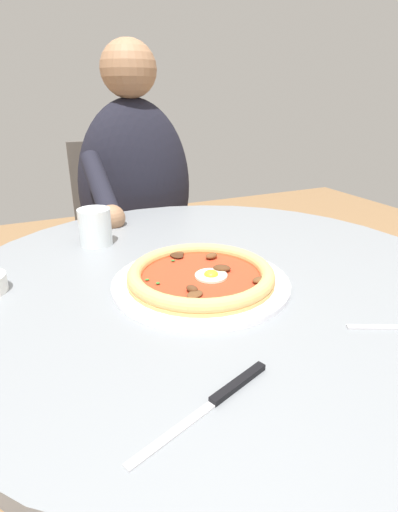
# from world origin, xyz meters

# --- Properties ---
(dining_table) EXTENTS (1.00, 1.00, 0.72)m
(dining_table) POSITION_xyz_m (0.00, 0.00, 0.57)
(dining_table) COLOR gray
(dining_table) RESTS_ON ground
(pizza_on_plate) EXTENTS (0.32, 0.32, 0.04)m
(pizza_on_plate) POSITION_xyz_m (0.04, 0.04, 0.73)
(pizza_on_plate) COLOR white
(pizza_on_plate) RESTS_ON dining_table
(water_glass) EXTENTS (0.07, 0.07, 0.08)m
(water_glass) POSITION_xyz_m (0.17, -0.25, 0.75)
(water_glass) COLOR silver
(water_glass) RESTS_ON dining_table
(steak_knife) EXTENTS (0.20, 0.08, 0.01)m
(steak_knife) POSITION_xyz_m (0.14, 0.31, 0.72)
(steak_knife) COLOR silver
(steak_knife) RESTS_ON dining_table
(diner_person) EXTENTS (0.39, 0.49, 1.19)m
(diner_person) POSITION_xyz_m (-0.05, -0.67, 0.53)
(diner_person) COLOR #282833
(diner_person) RESTS_ON ground
(cafe_chair_diner) EXTENTS (0.46, 0.46, 0.87)m
(cafe_chair_diner) POSITION_xyz_m (-0.06, -0.82, 0.52)
(cafe_chair_diner) COLOR #504A45
(cafe_chair_diner) RESTS_ON ground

